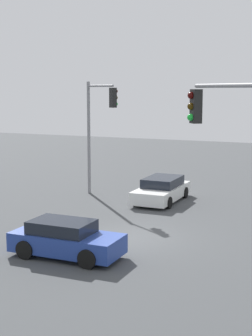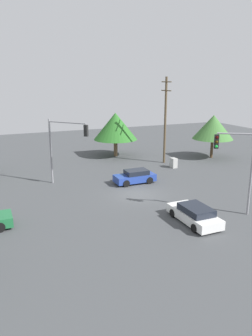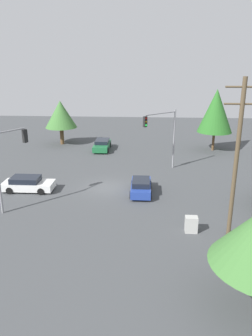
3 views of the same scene
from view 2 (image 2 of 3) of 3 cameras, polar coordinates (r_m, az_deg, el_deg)
name	(u,v)px [view 2 (image 2 of 3)]	position (r m, az deg, el deg)	size (l,w,h in m)	color
ground_plane	(138,194)	(29.90, 2.15, -4.58)	(80.00, 80.00, 0.00)	#424447
sedan_blue	(135,177)	(32.88, 1.59, -1.52)	(1.86, 4.10, 1.35)	#233D93
sedan_white	(194,214)	(24.49, 11.83, -7.91)	(4.57, 2.05, 1.31)	silver
traffic_signal_main	(238,159)	(25.77, 18.89, 1.53)	(1.79, 2.56, 6.51)	gray
traffic_signal_cross	(64,141)	(31.90, -10.68, 4.69)	(3.43, 3.07, 6.44)	gray
utility_pole_tall	(165,119)	(40.36, 6.86, 8.54)	(2.20, 0.28, 10.42)	brown
electrical_cabinet	(174,163)	(39.04, 8.29, 0.90)	(0.84, 0.60, 1.15)	#B2B2AD
tree_left	(213,127)	(44.41, 14.95, 6.90)	(5.29, 5.29, 5.66)	#4C3823
tree_far	(115,126)	(43.93, -1.85, 7.28)	(5.81, 5.81, 5.86)	brown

